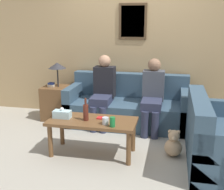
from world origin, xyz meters
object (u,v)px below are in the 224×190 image
Objects in this scene: person_left at (103,89)px; wine_bottle at (86,112)px; person_right at (153,93)px; couch_main at (128,107)px; coffee_table at (92,125)px; teddy_bear at (173,145)px; couch_side at (219,141)px; drinking_glass at (105,121)px.

wine_bottle is at bearing -87.63° from person_left.
person_left reaches higher than person_right.
couch_main is at bearing 157.26° from person_right.
person_left is at bearing -160.03° from couch_main.
person_left is at bearing 96.51° from coffee_table.
person_right reaches higher than wine_bottle.
couch_side is at bearing -8.12° from teddy_bear.
coffee_table is at bearing 21.27° from wine_bottle.
person_left reaches higher than couch_main.
teddy_bear is at bearing 9.08° from coffee_table.
teddy_bear is (0.77, -1.04, -0.14)m from couch_main.
wine_bottle is 1.22m from teddy_bear.
coffee_table is at bearing 93.21° from couch_side.
wine_bottle is 3.29× the size of drinking_glass.
drinking_glass is at bearing -161.50° from teddy_bear.
couch_main is at bearing 126.70° from teddy_bear.
wine_bottle is at bearing -158.73° from coffee_table.
person_left is at bearing 105.41° from drinking_glass.
person_left reaches higher than drinking_glass.
wine_bottle reaches higher than teddy_bear.
drinking_glass is 0.96m from teddy_bear.
drinking_glass is (-0.07, -1.32, 0.23)m from couch_main.
couch_side is 15.37× the size of drinking_glass.
drinking_glass is at bearing -29.43° from coffee_table.
drinking_glass is (-1.39, -0.20, 0.23)m from couch_side.
wine_bottle reaches higher than coffee_table.
person_left is (-0.32, 1.18, 0.11)m from drinking_glass.
couch_main reaches higher than teddy_bear.
drinking_glass is 1.23m from person_left.
teddy_bear is at bearing 9.95° from wine_bottle.
couch_main is 1.75× the size of person_right.
couch_main is 1.75× the size of coffee_table.
wine_bottle reaches higher than drinking_glass.
coffee_table is at bearing -124.00° from person_right.
person_right is at bearing 66.77° from drinking_glass.
wine_bottle is at bearing 94.08° from couch_side.
couch_main is 0.53m from person_left.
couch_side reaches higher than wine_bottle.
person_left is 1.54m from teddy_bear.
couch_side is 1.42m from drinking_glass.
couch_main is at bearing 19.97° from person_left.
person_left is 0.82m from person_right.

